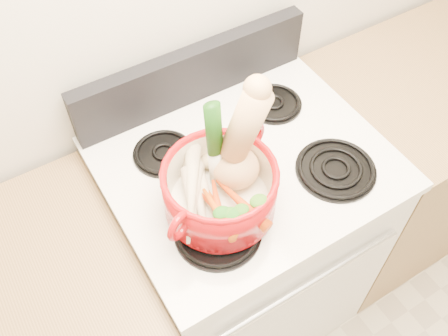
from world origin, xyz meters
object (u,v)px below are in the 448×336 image
stove_body (242,245)px  squash (243,140)px  leek (216,146)px  dutch_oven (220,190)px

stove_body → squash: 0.70m
stove_body → squash: bearing=-132.1°
squash → leek: (-0.06, 0.03, -0.02)m
leek → squash: bearing=-23.6°
stove_body → leek: 0.69m
squash → leek: bearing=178.3°
squash → stove_body: bearing=72.5°
stove_body → dutch_oven: 0.61m
dutch_oven → squash: bearing=-5.7°
stove_body → dutch_oven: dutch_oven is taller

